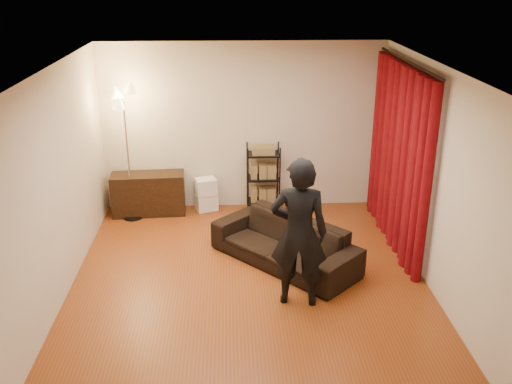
{
  "coord_description": "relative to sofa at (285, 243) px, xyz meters",
  "views": [
    {
      "loc": [
        -0.22,
        -6.37,
        3.75
      ],
      "look_at": [
        0.1,
        0.3,
        1.1
      ],
      "focal_mm": 40.0,
      "sensor_mm": 36.0,
      "label": 1
    }
  ],
  "objects": [
    {
      "name": "storage_boxes",
      "position": [
        -1.11,
        1.86,
        -0.03
      ],
      "size": [
        0.4,
        0.36,
        0.55
      ],
      "primitive_type": null,
      "rotation": [
        0.0,
        0.0,
        0.34
      ],
      "color": "white",
      "rests_on": "ground"
    },
    {
      "name": "person",
      "position": [
        0.06,
        -0.96,
        0.61
      ],
      "size": [
        0.72,
        0.53,
        1.82
      ],
      "primitive_type": "imported",
      "rotation": [
        0.0,
        0.0,
        3.0
      ],
      "color": "black",
      "rests_on": "ground"
    },
    {
      "name": "wall_right",
      "position": [
        1.76,
        -0.45,
        1.05
      ],
      "size": [
        0.0,
        5.0,
        5.0
      ],
      "primitive_type": "plane",
      "rotation": [
        1.57,
        0.0,
        -1.57
      ],
      "color": "beige",
      "rests_on": "ground"
    },
    {
      "name": "media_cabinet",
      "position": [
        -2.04,
        1.78,
        0.04
      ],
      "size": [
        1.18,
        0.5,
        0.67
      ],
      "primitive_type": "cube",
      "rotation": [
        0.0,
        0.0,
        0.06
      ],
      "color": "black",
      "rests_on": "ground"
    },
    {
      "name": "wall_front",
      "position": [
        -0.49,
        -2.95,
        1.05
      ],
      "size": [
        5.0,
        0.0,
        5.0
      ],
      "primitive_type": "plane",
      "rotation": [
        -1.57,
        0.0,
        0.0
      ],
      "color": "beige",
      "rests_on": "ground"
    },
    {
      "name": "wall_back",
      "position": [
        -0.49,
        2.05,
        1.05
      ],
      "size": [
        5.0,
        0.0,
        5.0
      ],
      "primitive_type": "plane",
      "rotation": [
        1.57,
        0.0,
        0.0
      ],
      "color": "beige",
      "rests_on": "ground"
    },
    {
      "name": "floor_lamp",
      "position": [
        -2.28,
        1.61,
        0.75
      ],
      "size": [
        0.4,
        0.4,
        2.11
      ],
      "primitive_type": null,
      "rotation": [
        0.0,
        0.0,
        0.06
      ],
      "color": "silver",
      "rests_on": "ground"
    },
    {
      "name": "wall_left",
      "position": [
        -2.74,
        -0.45,
        1.05
      ],
      "size": [
        0.0,
        5.0,
        5.0
      ],
      "primitive_type": "plane",
      "rotation": [
        1.57,
        0.0,
        1.57
      ],
      "color": "beige",
      "rests_on": "ground"
    },
    {
      "name": "wire_shelf",
      "position": [
        -0.18,
        1.83,
        0.26
      ],
      "size": [
        0.55,
        0.42,
        1.11
      ],
      "primitive_type": null,
      "rotation": [
        0.0,
        0.0,
        -0.13
      ],
      "color": "black",
      "rests_on": "ground"
    },
    {
      "name": "floor",
      "position": [
        -0.49,
        -0.45,
        -0.3
      ],
      "size": [
        5.0,
        5.0,
        0.0
      ],
      "primitive_type": "plane",
      "color": "brown",
      "rests_on": "ground"
    },
    {
      "name": "curtain_rod",
      "position": [
        1.66,
        0.68,
        2.28
      ],
      "size": [
        0.04,
        2.65,
        0.04
      ],
      "primitive_type": "cylinder",
      "rotation": [
        1.57,
        0.0,
        0.0
      ],
      "color": "black",
      "rests_on": "wall_right"
    },
    {
      "name": "curtain",
      "position": [
        1.64,
        0.68,
        0.97
      ],
      "size": [
        0.22,
        2.65,
        2.55
      ],
      "primitive_type": null,
      "color": "#66080C",
      "rests_on": "ground"
    },
    {
      "name": "sofa",
      "position": [
        0.0,
        0.0,
        0.0
      ],
      "size": [
        2.01,
        2.05,
        0.6
      ],
      "primitive_type": "imported",
      "rotation": [
        0.0,
        0.0,
        -0.81
      ],
      "color": "black",
      "rests_on": "ground"
    },
    {
      "name": "ceiling",
      "position": [
        -0.49,
        -0.45,
        2.4
      ],
      "size": [
        5.0,
        5.0,
        0.0
      ],
      "primitive_type": "plane",
      "rotation": [
        3.14,
        0.0,
        0.0
      ],
      "color": "white",
      "rests_on": "ground"
    }
  ]
}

